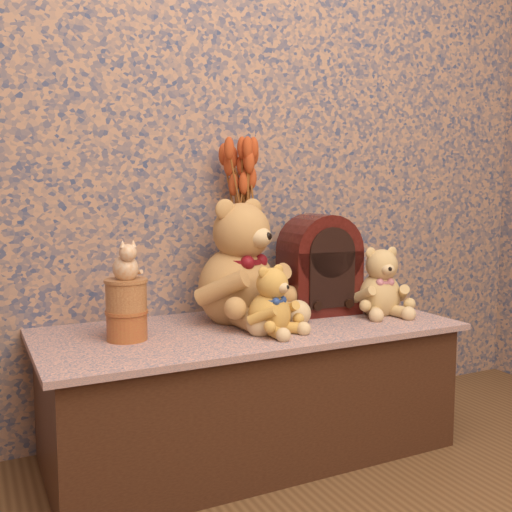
{
  "coord_description": "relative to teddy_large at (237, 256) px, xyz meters",
  "views": [
    {
      "loc": [
        -0.83,
        -0.51,
        0.88
      ],
      "look_at": [
        0.0,
        1.16,
        0.68
      ],
      "focal_mm": 41.1,
      "sensor_mm": 36.0,
      "label": 1
    }
  ],
  "objects": [
    {
      "name": "teddy_medium",
      "position": [
        0.02,
        -0.2,
        -0.11
      ],
      "size": [
        0.26,
        0.27,
        0.23
      ],
      "primitive_type": null,
      "rotation": [
        0.0,
        0.0,
        0.41
      ],
      "color": "#B87C33",
      "rests_on": "display_shelf"
    },
    {
      "name": "biscuit_tin_lower",
      "position": [
        -0.41,
        -0.09,
        -0.18
      ],
      "size": [
        0.15,
        0.15,
        0.09
      ],
      "primitive_type": "cylinder",
      "rotation": [
        0.0,
        0.0,
        -0.32
      ],
      "color": "#B38034",
      "rests_on": "display_shelf"
    },
    {
      "name": "teddy_small",
      "position": [
        0.51,
        -0.13,
        -0.09
      ],
      "size": [
        0.26,
        0.29,
        0.27
      ],
      "primitive_type": null,
      "rotation": [
        0.0,
        0.0,
        -0.24
      ],
      "color": "tan",
      "rests_on": "display_shelf"
    },
    {
      "name": "cat_figurine",
      "position": [
        -0.41,
        -0.09,
        0.02
      ],
      "size": [
        0.09,
        0.1,
        0.12
      ],
      "primitive_type": null,
      "rotation": [
        0.0,
        0.0,
        0.04
      ],
      "color": "silver",
      "rests_on": "biscuit_tin_upper"
    },
    {
      "name": "biscuit_tin_upper",
      "position": [
        -0.41,
        -0.09,
        -0.09
      ],
      "size": [
        0.15,
        0.15,
        0.09
      ],
      "primitive_type": "cylinder",
      "rotation": [
        0.0,
        0.0,
        -0.27
      ],
      "color": "tan",
      "rests_on": "biscuit_tin_lower"
    },
    {
      "name": "ceramic_vase",
      "position": [
        0.07,
        0.08,
        -0.12
      ],
      "size": [
        0.16,
        0.16,
        0.2
      ],
      "primitive_type": "cylinder",
      "rotation": [
        0.0,
        0.0,
        0.34
      ],
      "color": "tan",
      "rests_on": "display_shelf"
    },
    {
      "name": "display_shelf",
      "position": [
        0.0,
        -0.09,
        -0.44
      ],
      "size": [
        1.37,
        0.61,
        0.44
      ],
      "primitive_type": "cube",
      "color": "#364C6F",
      "rests_on": "ground"
    },
    {
      "name": "dried_stalks",
      "position": [
        0.07,
        0.08,
        0.2
      ],
      "size": [
        0.28,
        0.28,
        0.45
      ],
      "primitive_type": null,
      "rotation": [
        0.0,
        0.0,
        0.23
      ],
      "color": "#B3411C",
      "rests_on": "ceramic_vase"
    },
    {
      "name": "teddy_large",
      "position": [
        0.0,
        0.0,
        0.0
      ],
      "size": [
        0.5,
        0.54,
        0.45
      ],
      "primitive_type": null,
      "rotation": [
        0.0,
        0.0,
        0.43
      ],
      "color": "#A77540",
      "rests_on": "display_shelf"
    },
    {
      "name": "cathedral_radio",
      "position": [
        0.33,
        -0.0,
        -0.04
      ],
      "size": [
        0.28,
        0.21,
        0.36
      ],
      "primitive_type": null,
      "rotation": [
        0.0,
        0.0,
        -0.07
      ],
      "color": "#370D0A",
      "rests_on": "display_shelf"
    }
  ]
}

